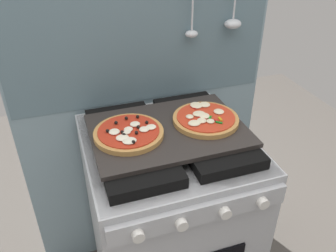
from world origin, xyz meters
The scene contains 5 objects.
kitchen_backsplash centered at (0.00, 0.33, 0.79)m, with size 1.10×0.09×1.55m.
stove centered at (0.00, 0.00, 0.45)m, with size 0.60×0.64×0.90m.
baking_tray centered at (0.00, 0.00, 0.91)m, with size 0.54×0.38×0.02m, color #2D2826.
pizza_left centered at (-0.14, 0.00, 0.93)m, with size 0.24×0.24×0.03m.
pizza_right centered at (0.14, 0.00, 0.93)m, with size 0.24×0.24×0.03m.
Camera 1 is at (-0.34, -0.99, 1.59)m, focal length 37.73 mm.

